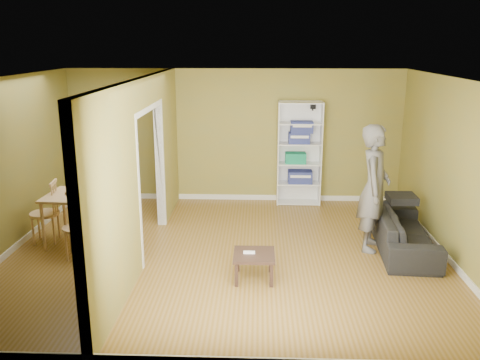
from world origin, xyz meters
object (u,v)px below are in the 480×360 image
at_px(chair_near, 77,226).
at_px(chair_far, 106,202).
at_px(bookshelf, 299,153).
at_px(person, 375,177).
at_px(chair_left, 44,212).
at_px(coffee_table, 254,257).
at_px(dining_table, 89,199).
at_px(sofa, 404,226).

distance_m(chair_near, chair_far, 1.19).
relative_size(bookshelf, chair_near, 2.08).
distance_m(person, chair_left, 5.15).
relative_size(chair_left, chair_far, 1.04).
relative_size(person, coffee_table, 4.15).
bearing_deg(coffee_table, dining_table, 155.66).
bearing_deg(dining_table, person, -0.54).
bearing_deg(chair_near, chair_far, 76.84).
height_order(bookshelf, chair_near, bookshelf).
xyz_separation_m(sofa, chair_far, (-4.80, 0.73, 0.10)).
height_order(coffee_table, chair_far, chair_far).
distance_m(sofa, chair_left, 5.60).
relative_size(person, dining_table, 1.76).
bearing_deg(person, coffee_table, 140.32).
height_order(dining_table, chair_near, chair_near).
bearing_deg(coffee_table, person, 32.32).
height_order(coffee_table, chair_near, chair_near).
height_order(bookshelf, coffee_table, bookshelf).
bearing_deg(chair_far, person, -172.40).
bearing_deg(chair_far, sofa, -171.80).
height_order(dining_table, chair_left, chair_left).
bearing_deg(chair_near, bookshelf, 29.27).
xyz_separation_m(sofa, chair_near, (-4.87, -0.46, 0.10)).
bearing_deg(chair_far, coffee_table, 160.92).
distance_m(dining_table, chair_near, 0.58).
relative_size(sofa, chair_far, 2.07).
bearing_deg(chair_left, person, 81.28).
bearing_deg(chair_left, chair_near, 44.32).
height_order(sofa, dining_table, dining_table).
relative_size(coffee_table, dining_table, 0.43).
height_order(sofa, bookshelf, bookshelf).
xyz_separation_m(person, chair_far, (-4.31, 0.70, -0.65)).
distance_m(chair_left, chair_near, 0.92).
bearing_deg(bookshelf, person, -67.41).
distance_m(person, chair_near, 4.46).
distance_m(sofa, chair_far, 4.86).
bearing_deg(person, bookshelf, 40.59).
height_order(person, coffee_table, person).
xyz_separation_m(chair_left, chair_far, (0.79, 0.62, -0.02)).
bearing_deg(coffee_table, chair_near, 166.09).
relative_size(dining_table, chair_far, 1.34).
relative_size(bookshelf, dining_table, 1.56).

